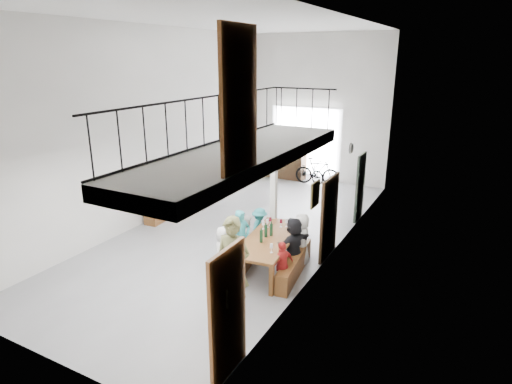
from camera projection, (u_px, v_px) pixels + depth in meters
The scene contains 24 objects.
floor at pixel (238, 231), 11.94m from camera, with size 12.00×12.00×0.00m, color slate.
room_walls at pixel (236, 102), 10.86m from camera, with size 12.00×12.00×12.00m.
gateway_portal at pixel (305, 144), 16.69m from camera, with size 2.80×0.08×2.80m, color white.
right_wall_decor at pixel (306, 208), 8.63m from camera, with size 0.07×8.28×5.07m.
balcony at pixel (243, 157), 7.52m from camera, with size 1.52×5.62×4.00m.
tasting_table at pixel (270, 241), 9.58m from camera, with size 1.25×2.51×0.79m.
bench_inner at pixel (246, 256), 9.98m from camera, with size 0.29×1.83×0.42m, color brown.
bench_wall at pixel (294, 265), 9.49m from camera, with size 0.26×2.03×0.47m, color brown.
tableware at pixel (272, 228), 9.74m from camera, with size 0.79×1.50×0.35m.
side_bench at pixel (167, 208), 13.00m from camera, with size 0.40×1.81×0.51m, color brown.
oak_barrel at pixel (261, 166), 17.29m from camera, with size 0.56×0.56×0.82m.
serving_counter at pixel (281, 165), 17.11m from camera, with size 1.94×0.54×1.02m, color #372512.
counter_bottles at pixel (282, 149), 16.90m from camera, with size 1.70×0.09×0.28m.
guest_left_a at pixel (224, 253), 9.23m from camera, with size 0.59×0.39×1.21m, color silver.
guest_left_b at pixel (241, 238), 9.82m from camera, with size 0.49×0.32×1.34m, color teal.
guest_left_c at pixel (247, 236), 10.27m from camera, with size 0.52×0.40×1.06m, color silver.
guest_left_d at pixel (260, 229), 10.70m from camera, with size 0.70×0.40×1.08m, color teal.
guest_right_a at pixel (282, 265), 8.89m from camera, with size 0.61×0.25×1.04m, color #B31F1E.
guest_right_b at pixel (293, 245), 9.52m from camera, with size 1.20×0.38×1.30m, color black.
guest_right_c at pixel (302, 239), 9.90m from camera, with size 0.60×0.39×1.24m, color silver.
host_standing at pixel (233, 266), 7.90m from camera, with size 0.70×0.46×1.92m, color brown.
potted_plant at pixel (331, 232), 11.40m from camera, with size 0.35×0.31×0.39m, color #1D521E.
bicycle_near at pixel (307, 171), 16.49m from camera, with size 0.58×1.66×0.87m, color black.
bicycle_far at pixel (317, 172), 16.12m from camera, with size 0.48×1.69×1.02m, color black.
Camera 1 is at (5.62, -9.52, 4.66)m, focal length 30.00 mm.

